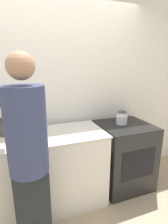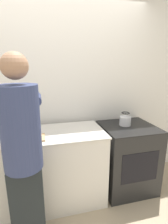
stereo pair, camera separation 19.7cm
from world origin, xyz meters
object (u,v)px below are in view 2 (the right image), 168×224
Objects in this scene: knife at (27,137)px; kettle at (125,120)px; person at (23,152)px; oven at (127,157)px; cutting_board at (27,139)px; canister_jar at (9,124)px.

kettle is at bearing 18.81° from knife.
person is 0.39m from knife.
kettle is at bearing 25.20° from person.
cutting_board is (-1.28, -0.16, 0.48)m from oven.
canister_jar reaches higher than oven.
kettle is (1.24, 0.20, 0.04)m from knife.
canister_jar is at bearing 176.35° from kettle.
kettle is 0.96× the size of canister_jar.
person reaches higher than cutting_board.
oven is at bearing -5.36° from canister_jar.
person is at bearing -157.12° from oven.
knife is (0.01, 0.01, 0.01)m from cutting_board.
canister_jar is (-0.22, 0.29, 0.07)m from knife.
kettle is (1.25, 0.20, 0.05)m from cutting_board.
kettle is at bearing 124.80° from oven.
person reaches higher than knife.
cutting_board reaches higher than oven.
oven is 0.53m from kettle.
oven is 2.39× the size of cutting_board.
cutting_board is (0.00, 0.39, -0.04)m from person.
oven is at bearing 22.88° from person.
cutting_board is 0.37m from canister_jar.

